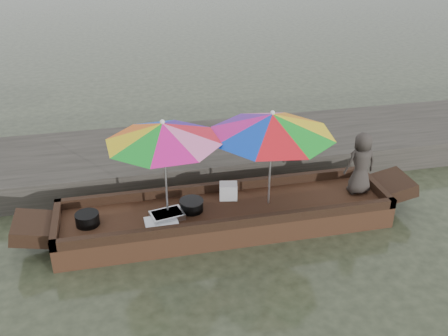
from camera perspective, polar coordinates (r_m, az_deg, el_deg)
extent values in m
plane|color=#2A2F1F|center=(7.97, 0.16, -6.73)|extent=(80.00, 80.00, 0.00)
cube|color=#2D2B26|center=(9.72, -2.73, 1.61)|extent=(22.00, 2.20, 0.50)
cube|color=#3E2315|center=(7.87, 0.16, -5.67)|extent=(5.15, 1.20, 0.35)
cylinder|color=black|center=(7.61, -15.35, -5.65)|extent=(0.35, 0.35, 0.18)
cube|color=silver|center=(7.56, -6.52, -5.41)|extent=(0.54, 0.42, 0.09)
cube|color=silver|center=(7.44, -7.19, -6.20)|extent=(0.49, 0.35, 0.06)
cylinder|color=black|center=(7.69, -3.72, -4.34)|extent=(0.35, 0.35, 0.17)
cube|color=silver|center=(7.97, 0.50, -2.65)|extent=(0.32, 0.27, 0.26)
imported|color=#332E29|center=(8.26, 15.38, 0.53)|extent=(0.53, 0.35, 1.05)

